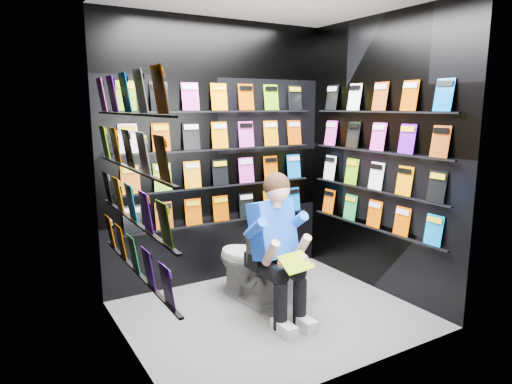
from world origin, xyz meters
TOP-DOWN VIEW (x-y plane):
  - floor at (0.00, 0.00)m, footprint 2.40×2.40m
  - wall_back at (0.00, 1.00)m, footprint 2.40×0.04m
  - wall_front at (0.00, -1.00)m, footprint 2.40×0.04m
  - wall_left at (-1.20, 0.00)m, footprint 0.04×2.00m
  - wall_right at (1.20, 0.00)m, footprint 0.04×2.00m
  - comics_back at (0.00, 0.97)m, footprint 2.10×0.06m
  - comics_left at (-1.17, 0.00)m, footprint 0.06×1.70m
  - comics_right at (1.17, 0.00)m, footprint 0.06×1.70m
  - toilet at (-0.01, 0.38)m, footprint 0.51×0.80m
  - longbox at (0.34, 0.25)m, footprint 0.32×0.46m
  - longbox_lid at (0.34, 0.25)m, footprint 0.35×0.48m
  - reader at (-0.01, 0.00)m, footprint 0.58×0.78m
  - held_comic at (-0.01, -0.35)m, footprint 0.29×0.19m

SIDE VIEW (x-z plane):
  - floor at x=0.00m, z-range 0.00..0.00m
  - longbox at x=0.34m, z-range 0.00..0.31m
  - longbox_lid at x=0.34m, z-range 0.31..0.34m
  - toilet at x=-0.01m, z-range 0.00..0.73m
  - held_comic at x=-0.01m, z-range 0.52..0.64m
  - reader at x=-0.01m, z-range 0.09..1.41m
  - wall_back at x=0.00m, z-range 0.00..2.60m
  - wall_front at x=0.00m, z-range 0.00..2.60m
  - wall_left at x=-1.20m, z-range 0.00..2.60m
  - wall_right at x=1.20m, z-range 0.00..2.60m
  - comics_back at x=0.00m, z-range 0.62..1.99m
  - comics_left at x=-1.17m, z-range 0.62..1.99m
  - comics_right at x=1.17m, z-range 0.62..1.99m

